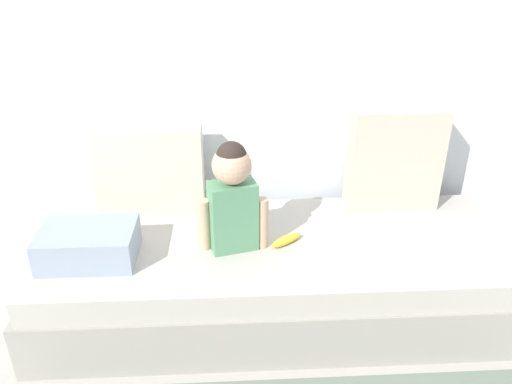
{
  "coord_description": "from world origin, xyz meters",
  "views": [
    {
      "loc": [
        -0.21,
        -1.94,
        1.6
      ],
      "look_at": [
        -0.1,
        0.0,
        0.63
      ],
      "focal_mm": 34.73,
      "sensor_mm": 36.0,
      "label": 1
    }
  ],
  "objects_px": {
    "throw_pillow_left": "(150,171)",
    "throw_pillow_right": "(394,159)",
    "banana": "(286,240)",
    "couch": "(278,274)",
    "toddler": "(232,195)",
    "folded_blanket": "(89,244)"
  },
  "relations": [
    {
      "from": "throw_pillow_right",
      "to": "toddler",
      "type": "height_order",
      "value": "throw_pillow_right"
    },
    {
      "from": "couch",
      "to": "throw_pillow_left",
      "type": "distance_m",
      "value": 0.8
    },
    {
      "from": "throw_pillow_right",
      "to": "toddler",
      "type": "distance_m",
      "value": 0.9
    },
    {
      "from": "couch",
      "to": "throw_pillow_left",
      "type": "height_order",
      "value": "throw_pillow_left"
    },
    {
      "from": "couch",
      "to": "throw_pillow_right",
      "type": "bearing_deg",
      "value": 27.61
    },
    {
      "from": "banana",
      "to": "folded_blanket",
      "type": "bearing_deg",
      "value": -175.32
    },
    {
      "from": "toddler",
      "to": "banana",
      "type": "relative_size",
      "value": 2.96
    },
    {
      "from": "throw_pillow_right",
      "to": "folded_blanket",
      "type": "xyz_separation_m",
      "value": [
        -1.44,
        -0.42,
        -0.19
      ]
    },
    {
      "from": "folded_blanket",
      "to": "throw_pillow_left",
      "type": "bearing_deg",
      "value": 62.69
    },
    {
      "from": "banana",
      "to": "couch",
      "type": "bearing_deg",
      "value": 132.61
    },
    {
      "from": "banana",
      "to": "folded_blanket",
      "type": "relative_size",
      "value": 0.42
    },
    {
      "from": "throw_pillow_left",
      "to": "folded_blanket",
      "type": "height_order",
      "value": "throw_pillow_left"
    },
    {
      "from": "banana",
      "to": "throw_pillow_left",
      "type": "bearing_deg",
      "value": 151.16
    },
    {
      "from": "throw_pillow_left",
      "to": "throw_pillow_right",
      "type": "height_order",
      "value": "throw_pillow_right"
    },
    {
      "from": "throw_pillow_right",
      "to": "banana",
      "type": "height_order",
      "value": "throw_pillow_right"
    },
    {
      "from": "throw_pillow_left",
      "to": "throw_pillow_right",
      "type": "xyz_separation_m",
      "value": [
        1.22,
        0.0,
        0.04
      ]
    },
    {
      "from": "couch",
      "to": "toddler",
      "type": "height_order",
      "value": "toddler"
    },
    {
      "from": "couch",
      "to": "folded_blanket",
      "type": "relative_size",
      "value": 5.54
    },
    {
      "from": "couch",
      "to": "banana",
      "type": "bearing_deg",
      "value": -47.39
    },
    {
      "from": "banana",
      "to": "folded_blanket",
      "type": "height_order",
      "value": "folded_blanket"
    },
    {
      "from": "toddler",
      "to": "folded_blanket",
      "type": "distance_m",
      "value": 0.65
    },
    {
      "from": "throw_pillow_right",
      "to": "banana",
      "type": "distance_m",
      "value": 0.72
    }
  ]
}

